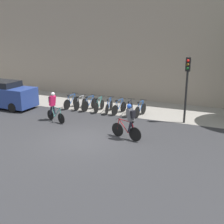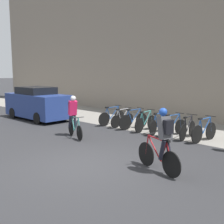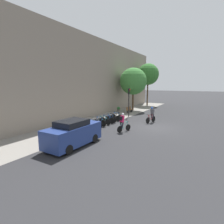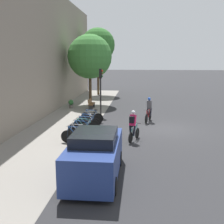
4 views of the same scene
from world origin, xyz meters
The scene contains 19 objects.
ground centered at (0.00, 0.00, 0.00)m, with size 200.00×200.00×0.00m, color #2B2B2D.
kerb_strip centered at (0.00, 6.75, 0.00)m, with size 44.00×4.50×0.01m, color gray.
building_facade centered at (0.00, 9.30, 5.21)m, with size 44.00×0.60×10.43m, color gray.
cyclist_pink centered at (-3.08, 1.96, 0.95)m, with size 1.58×0.66×1.74m.
cyclist_grey centered at (2.02, 0.92, 0.95)m, with size 1.72×0.62×1.79m.
parked_bike_0 centered at (-3.72, 4.98, 0.41)m, with size 0.46×1.75×0.98m.
parked_bike_1 centered at (-3.01, 4.98, 0.38)m, with size 0.46×1.61×0.95m.
parked_bike_2 centered at (-2.29, 4.98, 0.42)m, with size 0.49×1.71×0.99m.
parked_bike_3 centered at (-1.58, 4.98, 0.40)m, with size 0.46×1.68×0.97m.
parked_bike_4 centered at (-0.86, 4.98, 0.40)m, with size 0.46×1.71×0.97m.
parked_bike_5 centered at (-0.15, 4.98, 0.40)m, with size 0.49×1.64×0.97m.
parked_bike_6 centered at (0.56, 4.98, 0.40)m, with size 0.46×1.64×0.97m.
parked_bike_7 centered at (1.28, 4.98, 0.41)m, with size 0.46×1.67×0.99m.
traffic_light_pole centered at (4.03, 4.70, 2.59)m, with size 0.26×0.30×3.74m.
bench centered at (7.00, 6.00, 0.47)m, with size 1.58×0.44×0.89m.
parked_car centered at (-8.01, 3.29, 0.90)m, with size 4.30×1.84×1.85m.
street_tree_0 centered at (9.33, 6.47, 4.71)m, with size 4.28×4.28×6.86m.
street_tree_1 centered at (17.30, 6.82, 6.17)m, with size 4.20×4.20×8.29m.
potted_plant centered at (7.11, 7.91, 0.44)m, with size 0.48×0.48×0.78m.
Camera 3 is at (-16.74, -5.03, 4.30)m, focal length 28.00 mm.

